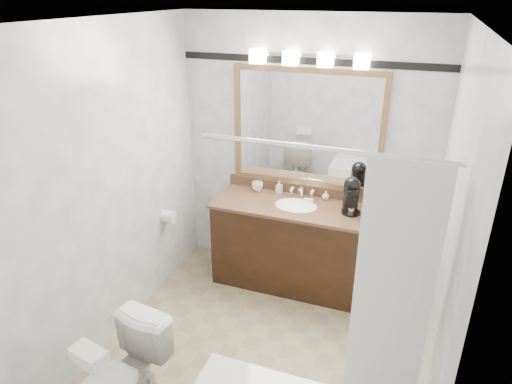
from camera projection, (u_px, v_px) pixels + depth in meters
room at (258, 213)px, 3.15m from camera, size 2.42×2.62×2.52m
vanity at (295, 244)px, 4.35m from camera, size 1.53×0.58×0.97m
mirror at (306, 129)px, 4.15m from camera, size 1.40×0.04×1.10m
vanity_light_bar at (308, 58)px, 3.84m from camera, size 1.02×0.14×0.12m
accent_stripe at (310, 61)px, 3.91m from camera, size 2.40×0.01×0.06m
tp_roll at (169, 217)px, 4.30m from camera, size 0.11×0.12×0.12m
toilet at (119, 383)px, 2.92m from camera, size 0.50×0.76×0.72m
tissue_box at (89, 356)px, 2.58m from camera, size 0.23×0.16×0.09m
coffee_maker at (351, 194)px, 4.01m from camera, size 0.17×0.21×0.32m
cup_left at (257, 186)px, 4.48m from camera, size 0.14×0.14×0.09m
cup_right at (258, 187)px, 4.47m from camera, size 0.10×0.10×0.08m
soap_bottle_a at (279, 187)px, 4.42m from camera, size 0.06×0.06×0.12m
soap_bottle_b at (326, 195)px, 4.28m from camera, size 0.08×0.08×0.09m
soap_bar at (309, 200)px, 4.25m from camera, size 0.08×0.06×0.02m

